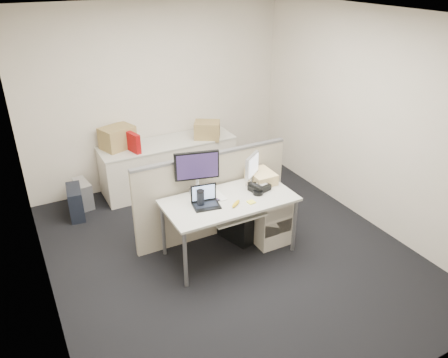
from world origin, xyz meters
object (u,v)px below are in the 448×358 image
laptop (206,198)px  monitor_main (197,172)px  desk (229,204)px  desk_phone (259,187)px

laptop → monitor_main: bearing=91.1°
desk → desk_phone: (0.42, 0.03, 0.10)m
desk → desk_phone: 0.43m
desk → monitor_main: 0.52m
desk → desk_phone: size_ratio=6.78×
monitor_main → laptop: size_ratio=1.77×
monitor_main → desk_phone: 0.76m
monitor_main → desk_phone: bearing=-9.8°
desk → laptop: (-0.30, -0.02, 0.17)m
desk → monitor_main: size_ratio=2.92×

